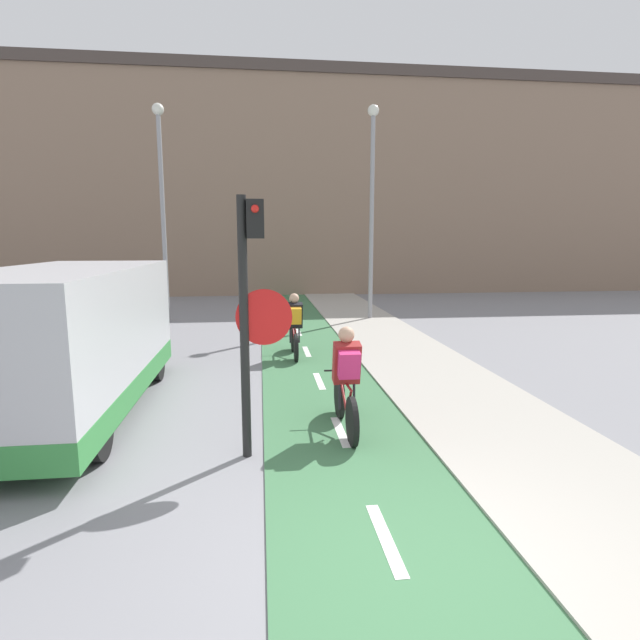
# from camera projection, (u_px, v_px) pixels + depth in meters

# --- Properties ---
(ground_plane) EXTENTS (120.00, 120.00, 0.00)m
(ground_plane) POSITION_uv_depth(u_px,v_px,m) (401.00, 578.00, 3.93)
(ground_plane) COLOR gray
(bike_lane) EXTENTS (2.10, 60.00, 0.02)m
(bike_lane) POSITION_uv_depth(u_px,v_px,m) (401.00, 576.00, 3.93)
(bike_lane) COLOR #3D7047
(bike_lane) RESTS_ON ground_plane
(building_row_background) EXTENTS (60.00, 5.20, 10.58)m
(building_row_background) POSITION_uv_depth(u_px,v_px,m) (279.00, 187.00, 25.48)
(building_row_background) COLOR #89705B
(building_row_background) RESTS_ON ground_plane
(traffic_light_pole) EXTENTS (0.67, 0.25, 3.14)m
(traffic_light_pole) POSITION_uv_depth(u_px,v_px,m) (251.00, 299.00, 5.84)
(traffic_light_pole) COLOR black
(traffic_light_pole) RESTS_ON ground_plane
(street_lamp_far) EXTENTS (0.36, 0.36, 6.74)m
(street_lamp_far) POSITION_uv_depth(u_px,v_px,m) (162.00, 191.00, 15.56)
(street_lamp_far) COLOR gray
(street_lamp_far) RESTS_ON ground_plane
(street_lamp_sidewalk) EXTENTS (0.36, 0.36, 6.82)m
(street_lamp_sidewalk) POSITION_uv_depth(u_px,v_px,m) (372.00, 191.00, 16.05)
(street_lamp_sidewalk) COLOR gray
(street_lamp_sidewalk) RESTS_ON ground_plane
(cyclist_near) EXTENTS (0.46, 1.69, 1.48)m
(cyclist_near) POSITION_uv_depth(u_px,v_px,m) (346.00, 382.00, 6.79)
(cyclist_near) COLOR black
(cyclist_near) RESTS_ON ground_plane
(cyclist_far) EXTENTS (0.46, 1.64, 1.45)m
(cyclist_far) POSITION_uv_depth(u_px,v_px,m) (294.00, 327.00, 11.19)
(cyclist_far) COLOR black
(cyclist_far) RESTS_ON ground_plane
(van) EXTENTS (2.08, 5.37, 2.22)m
(van) POSITION_uv_depth(u_px,v_px,m) (66.00, 343.00, 7.45)
(van) COLOR #B7B7BC
(van) RESTS_ON ground_plane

